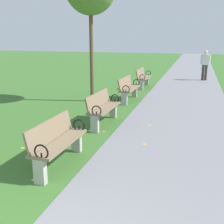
# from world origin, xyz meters

# --- Properties ---
(paved_walkway) EXTENTS (3.12, 44.00, 0.02)m
(paved_walkway) POSITION_xyz_m (1.56, 18.00, 0.01)
(paved_walkway) COLOR slate
(paved_walkway) RESTS_ON ground
(park_bench_2) EXTENTS (0.50, 1.61, 0.90)m
(park_bench_2) POSITION_xyz_m (-0.50, 3.10, 0.49)
(park_bench_2) COLOR #7A664C
(park_bench_2) RESTS_ON ground
(park_bench_3) EXTENTS (0.54, 1.62, 0.90)m
(park_bench_3) POSITION_xyz_m (-0.50, 5.88, 0.49)
(park_bench_3) COLOR #7A664C
(park_bench_3) RESTS_ON ground
(park_bench_4) EXTENTS (0.53, 1.62, 0.90)m
(park_bench_4) POSITION_xyz_m (-0.50, 9.04, 0.49)
(park_bench_4) COLOR #7A664C
(park_bench_4) RESTS_ON ground
(park_bench_5) EXTENTS (0.50, 1.61, 0.90)m
(park_bench_5) POSITION_xyz_m (-0.50, 12.12, 0.49)
(park_bench_5) COLOR #7A664C
(park_bench_5) RESTS_ON ground
(pedestrian_walking) EXTENTS (0.53, 0.25, 1.62)m
(pedestrian_walking) POSITION_xyz_m (2.36, 15.23, 0.93)
(pedestrian_walking) COLOR #3D3328
(pedestrian_walking) RESTS_ON paved_walkway
(scattered_leaves) EXTENTS (4.57, 16.35, 0.02)m
(scattered_leaves) POSITION_xyz_m (0.39, 5.77, 0.01)
(scattered_leaves) COLOR #AD6B23
(scattered_leaves) RESTS_ON ground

